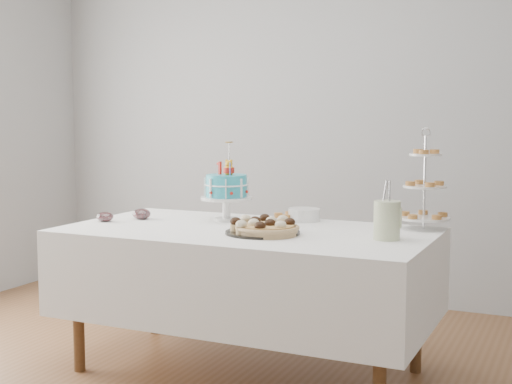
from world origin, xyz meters
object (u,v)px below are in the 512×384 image
at_px(table, 247,272).
at_px(utensil_pitcher, 387,219).
at_px(pastry_plate, 292,217).
at_px(tiered_stand, 425,187).
at_px(pie, 267,229).
at_px(jam_bowl_a, 105,217).
at_px(cupcake_tray, 263,225).
at_px(birthday_cake, 226,199).
at_px(plate_stack, 304,215).
at_px(jam_bowl_b, 142,214).

height_order(table, utensil_pitcher, utensil_pitcher).
bearing_deg(pastry_plate, tiered_stand, -0.55).
height_order(table, pie, pie).
bearing_deg(utensil_pitcher, jam_bowl_a, -177.13).
xyz_separation_m(cupcake_tray, pastry_plate, (-0.05, 0.50, -0.02)).
bearing_deg(tiered_stand, cupcake_tray, -144.87).
relative_size(birthday_cake, utensil_pitcher, 1.57).
relative_size(pie, plate_stack, 1.78).
bearing_deg(jam_bowl_b, tiered_stand, 11.73).
distance_m(pastry_plate, jam_bowl_a, 1.05).
bearing_deg(jam_bowl_a, jam_bowl_b, 50.98).
bearing_deg(cupcake_tray, birthday_cake, 138.85).
bearing_deg(jam_bowl_b, birthday_cake, 17.58).
height_order(cupcake_tray, jam_bowl_b, cupcake_tray).
height_order(table, cupcake_tray, cupcake_tray).
bearing_deg(birthday_cake, jam_bowl_a, -133.32).
bearing_deg(jam_bowl_a, birthday_cake, 27.42).
height_order(jam_bowl_b, utensil_pitcher, utensil_pitcher).
xyz_separation_m(pastry_plate, utensil_pitcher, (0.66, -0.41, 0.08)).
bearing_deg(birthday_cake, utensil_pitcher, 6.05).
bearing_deg(table, jam_bowl_a, -173.69).
distance_m(birthday_cake, jam_bowl_a, 0.69).
relative_size(birthday_cake, jam_bowl_b, 4.27).
bearing_deg(cupcake_tray, pastry_plate, 95.15).
distance_m(cupcake_tray, jam_bowl_b, 0.86).
distance_m(pie, pastry_plate, 0.54).
distance_m(jam_bowl_a, utensil_pitcher, 1.59).
xyz_separation_m(birthday_cake, plate_stack, (0.40, 0.18, -0.09)).
distance_m(table, plate_stack, 0.51).
bearing_deg(plate_stack, cupcake_tray, -93.37).
bearing_deg(table, utensil_pitcher, -0.70).
height_order(jam_bowl_a, utensil_pitcher, utensil_pitcher).
relative_size(pie, pastry_plate, 1.22).
relative_size(pie, utensil_pitcher, 1.13).
distance_m(jam_bowl_b, utensil_pitcher, 1.46).
bearing_deg(pastry_plate, pie, -81.03).
relative_size(table, pastry_plate, 7.29).
bearing_deg(pie, utensil_pitcher, 11.80).
height_order(pastry_plate, jam_bowl_b, jam_bowl_b).
xyz_separation_m(pie, plate_stack, (-0.01, 0.53, 0.01)).
height_order(pastry_plate, jam_bowl_a, jam_bowl_a).
xyz_separation_m(pastry_plate, jam_bowl_a, (-0.93, -0.49, 0.01)).
xyz_separation_m(pastry_plate, jam_bowl_b, (-0.80, -0.33, 0.01)).
distance_m(table, utensil_pitcher, 0.82).
bearing_deg(table, plate_stack, 67.50).
bearing_deg(jam_bowl_a, utensil_pitcher, 3.02).
xyz_separation_m(table, plate_stack, (0.17, 0.40, 0.26)).
height_order(cupcake_tray, pastry_plate, cupcake_tray).
bearing_deg(utensil_pitcher, pastry_plate, 147.91).
relative_size(cupcake_tray, pastry_plate, 1.44).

